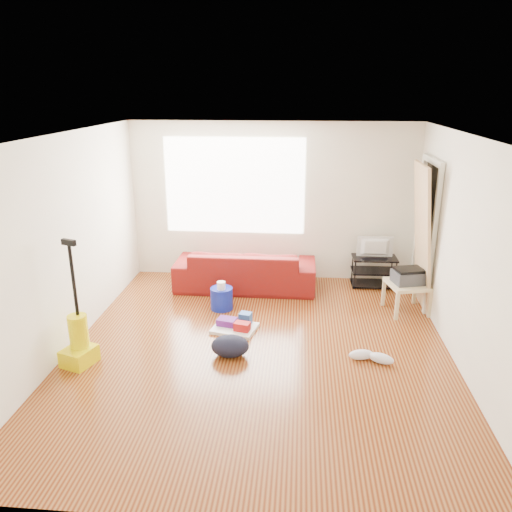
# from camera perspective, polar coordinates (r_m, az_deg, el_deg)

# --- Properties ---
(room) EXTENTS (4.51, 5.01, 2.51)m
(room) POSITION_cam_1_polar(r_m,az_deg,el_deg) (5.68, 1.21, 1.06)
(room) COLOR #571B07
(room) RESTS_ON ground
(sofa) EXTENTS (2.15, 0.84, 0.63)m
(sofa) POSITION_cam_1_polar(r_m,az_deg,el_deg) (7.83, -1.19, -3.61)
(sofa) COLOR #5B1213
(sofa) RESTS_ON ground
(tv_stand) EXTENTS (0.69, 0.41, 0.47)m
(tv_stand) POSITION_cam_1_polar(r_m,az_deg,el_deg) (8.04, 13.28, -1.67)
(tv_stand) COLOR black
(tv_stand) RESTS_ON ground
(tv) EXTENTS (0.55, 0.07, 0.32)m
(tv) POSITION_cam_1_polar(r_m,az_deg,el_deg) (7.92, 13.49, 0.95)
(tv) COLOR black
(tv) RESTS_ON tv_stand
(side_table) EXTENTS (0.62, 0.62, 0.42)m
(side_table) POSITION_cam_1_polar(r_m,az_deg,el_deg) (7.21, 16.91, -3.45)
(side_table) COLOR #BEA78D
(side_table) RESTS_ON ground
(printer) EXTENTS (0.47, 0.40, 0.21)m
(printer) POSITION_cam_1_polar(r_m,az_deg,el_deg) (7.15, 17.04, -2.19)
(printer) COLOR #313237
(printer) RESTS_ON side_table
(bucket) EXTENTS (0.38, 0.38, 0.31)m
(bucket) POSITION_cam_1_polar(r_m,az_deg,el_deg) (7.13, -3.92, -6.01)
(bucket) COLOR #0E1D97
(bucket) RESTS_ON ground
(toilet_paper) EXTENTS (0.12, 0.12, 0.11)m
(toilet_paper) POSITION_cam_1_polar(r_m,az_deg,el_deg) (7.01, -3.97, -4.57)
(toilet_paper) COLOR white
(toilet_paper) RESTS_ON bucket
(cleaning_tray) EXTENTS (0.62, 0.54, 0.19)m
(cleaning_tray) POSITION_cam_1_polar(r_m,az_deg,el_deg) (6.51, -2.31, -7.91)
(cleaning_tray) COLOR white
(cleaning_tray) RESTS_ON ground
(backpack) EXTENTS (0.46, 0.37, 0.24)m
(backpack) POSITION_cam_1_polar(r_m,az_deg,el_deg) (5.96, -2.96, -11.26)
(backpack) COLOR black
(backpack) RESTS_ON ground
(sneakers) EXTENTS (0.53, 0.27, 0.12)m
(sneakers) POSITION_cam_1_polar(r_m,az_deg,el_deg) (5.96, 13.02, -11.13)
(sneakers) COLOR silver
(sneakers) RESTS_ON ground
(vacuum) EXTENTS (0.40, 0.42, 1.45)m
(vacuum) POSITION_cam_1_polar(r_m,az_deg,el_deg) (6.03, -19.61, -9.18)
(vacuum) COLOR #DCCE00
(vacuum) RESTS_ON ground
(door_panel) EXTENTS (0.25, 0.81, 2.03)m
(door_panel) POSITION_cam_1_polar(r_m,az_deg,el_deg) (7.57, 17.69, -5.36)
(door_panel) COLOR tan
(door_panel) RESTS_ON ground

